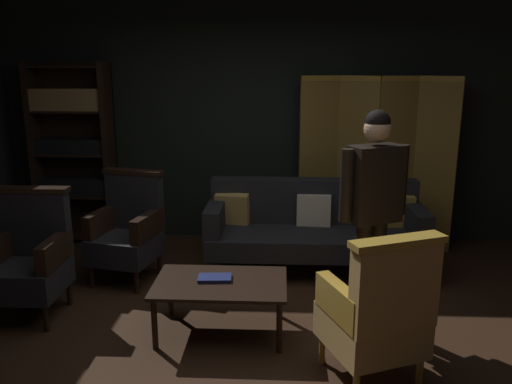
{
  "coord_description": "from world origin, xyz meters",
  "views": [
    {
      "loc": [
        0.21,
        -3.48,
        2.02
      ],
      "look_at": [
        0.0,
        0.8,
        0.95
      ],
      "focal_mm": 36.05,
      "sensor_mm": 36.0,
      "label": 1
    }
  ],
  "objects_px": {
    "bookshelf": "(73,148)",
    "velvet_couch": "(314,225)",
    "coffee_table": "(221,287)",
    "book_navy_cloth": "(215,278)",
    "armchair_wing_left": "(29,258)",
    "folding_screen": "(376,160)",
    "armchair_wing_right": "(128,230)",
    "armchair_gilt_accent": "(378,312)",
    "standing_figure": "(373,200)"
  },
  "relations": [
    {
      "from": "folding_screen",
      "to": "armchair_gilt_accent",
      "type": "distance_m",
      "value": 2.71
    },
    {
      "from": "book_navy_cloth",
      "to": "armchair_wing_left",
      "type": "bearing_deg",
      "value": 172.53
    },
    {
      "from": "standing_figure",
      "to": "armchair_gilt_accent",
      "type": "bearing_deg",
      "value": -95.52
    },
    {
      "from": "armchair_gilt_accent",
      "to": "armchair_wing_left",
      "type": "distance_m",
      "value": 2.78
    },
    {
      "from": "standing_figure",
      "to": "book_navy_cloth",
      "type": "relative_size",
      "value": 6.72
    },
    {
      "from": "velvet_couch",
      "to": "armchair_wing_left",
      "type": "relative_size",
      "value": 2.04
    },
    {
      "from": "coffee_table",
      "to": "bookshelf",
      "type": "bearing_deg",
      "value": 132.57
    },
    {
      "from": "book_navy_cloth",
      "to": "coffee_table",
      "type": "bearing_deg",
      "value": -34.86
    },
    {
      "from": "coffee_table",
      "to": "armchair_wing_left",
      "type": "bearing_deg",
      "value": 171.58
    },
    {
      "from": "folding_screen",
      "to": "armchair_wing_left",
      "type": "height_order",
      "value": "folding_screen"
    },
    {
      "from": "armchair_wing_right",
      "to": "book_navy_cloth",
      "type": "bearing_deg",
      "value": -45.07
    },
    {
      "from": "folding_screen",
      "to": "velvet_couch",
      "type": "bearing_deg",
      "value": -134.97
    },
    {
      "from": "coffee_table",
      "to": "folding_screen",
      "type": "bearing_deg",
      "value": 53.95
    },
    {
      "from": "folding_screen",
      "to": "bookshelf",
      "type": "distance_m",
      "value": 3.41
    },
    {
      "from": "velvet_couch",
      "to": "coffee_table",
      "type": "xyz_separation_m",
      "value": [
        -0.79,
        -1.34,
        -0.08
      ]
    },
    {
      "from": "velvet_couch",
      "to": "book_navy_cloth",
      "type": "bearing_deg",
      "value": -122.44
    },
    {
      "from": "coffee_table",
      "to": "armchair_wing_left",
      "type": "relative_size",
      "value": 0.96
    },
    {
      "from": "bookshelf",
      "to": "velvet_couch",
      "type": "distance_m",
      "value": 2.87
    },
    {
      "from": "bookshelf",
      "to": "coffee_table",
      "type": "distance_m",
      "value": 2.92
    },
    {
      "from": "book_navy_cloth",
      "to": "standing_figure",
      "type": "bearing_deg",
      "value": 7.17
    },
    {
      "from": "velvet_couch",
      "to": "coffee_table",
      "type": "relative_size",
      "value": 2.12
    },
    {
      "from": "armchair_wing_left",
      "to": "standing_figure",
      "type": "relative_size",
      "value": 0.61
    },
    {
      "from": "armchair_gilt_accent",
      "to": "standing_figure",
      "type": "xyz_separation_m",
      "value": [
        0.07,
        0.77,
        0.54
      ]
    },
    {
      "from": "coffee_table",
      "to": "book_navy_cloth",
      "type": "bearing_deg",
      "value": 145.14
    },
    {
      "from": "armchair_gilt_accent",
      "to": "velvet_couch",
      "type": "bearing_deg",
      "value": 98.44
    },
    {
      "from": "bookshelf",
      "to": "armchair_wing_left",
      "type": "relative_size",
      "value": 1.97
    },
    {
      "from": "bookshelf",
      "to": "velvet_couch",
      "type": "xyz_separation_m",
      "value": [
        2.7,
        -0.74,
        -0.63
      ]
    },
    {
      "from": "bookshelf",
      "to": "standing_figure",
      "type": "relative_size",
      "value": 1.2
    },
    {
      "from": "coffee_table",
      "to": "armchair_wing_left",
      "type": "distance_m",
      "value": 1.61
    },
    {
      "from": "bookshelf",
      "to": "velvet_couch",
      "type": "bearing_deg",
      "value": -15.33
    },
    {
      "from": "velvet_couch",
      "to": "armchair_gilt_accent",
      "type": "distance_m",
      "value": 1.95
    },
    {
      "from": "standing_figure",
      "to": "book_navy_cloth",
      "type": "height_order",
      "value": "standing_figure"
    },
    {
      "from": "folding_screen",
      "to": "armchair_wing_right",
      "type": "distance_m",
      "value": 2.76
    },
    {
      "from": "armchair_wing_left",
      "to": "book_navy_cloth",
      "type": "bearing_deg",
      "value": -7.47
    },
    {
      "from": "velvet_couch",
      "to": "book_navy_cloth",
      "type": "height_order",
      "value": "velvet_couch"
    },
    {
      "from": "armchair_gilt_accent",
      "to": "book_navy_cloth",
      "type": "height_order",
      "value": "armchair_gilt_accent"
    },
    {
      "from": "armchair_wing_right",
      "to": "standing_figure",
      "type": "relative_size",
      "value": 0.61
    },
    {
      "from": "bookshelf",
      "to": "book_navy_cloth",
      "type": "xyz_separation_m",
      "value": [
        1.87,
        -2.05,
        -0.66
      ]
    },
    {
      "from": "armchair_wing_right",
      "to": "armchair_wing_left",
      "type": "bearing_deg",
      "value": -128.02
    },
    {
      "from": "bookshelf",
      "to": "armchair_gilt_accent",
      "type": "height_order",
      "value": "bookshelf"
    },
    {
      "from": "folding_screen",
      "to": "armchair_wing_right",
      "type": "height_order",
      "value": "folding_screen"
    },
    {
      "from": "bookshelf",
      "to": "coffee_table",
      "type": "xyz_separation_m",
      "value": [
        1.91,
        -2.08,
        -0.71
      ]
    },
    {
      "from": "bookshelf",
      "to": "armchair_gilt_accent",
      "type": "distance_m",
      "value": 4.05
    },
    {
      "from": "coffee_table",
      "to": "armchair_gilt_accent",
      "type": "height_order",
      "value": "armchair_gilt_accent"
    },
    {
      "from": "armchair_gilt_accent",
      "to": "armchair_wing_left",
      "type": "bearing_deg",
      "value": 162.9
    },
    {
      "from": "velvet_couch",
      "to": "armchair_wing_right",
      "type": "height_order",
      "value": "armchair_wing_right"
    },
    {
      "from": "armchair_gilt_accent",
      "to": "coffee_table",
      "type": "bearing_deg",
      "value": 151.45
    },
    {
      "from": "velvet_couch",
      "to": "standing_figure",
      "type": "xyz_separation_m",
      "value": [
        0.36,
        -1.16,
        0.57
      ]
    },
    {
      "from": "velvet_couch",
      "to": "standing_figure",
      "type": "distance_m",
      "value": 1.34
    },
    {
      "from": "folding_screen",
      "to": "armchair_wing_right",
      "type": "xyz_separation_m",
      "value": [
        -2.49,
        -1.07,
        -0.5
      ]
    }
  ]
}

